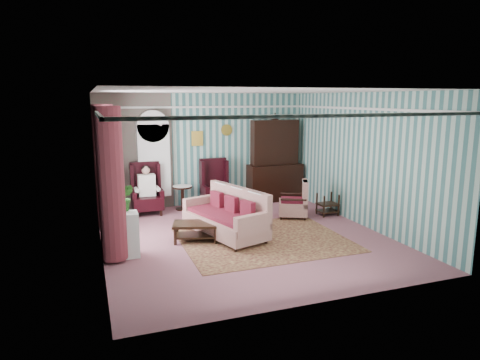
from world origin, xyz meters
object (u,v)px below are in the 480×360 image
object	(u,v)px
wingback_left	(147,189)
nest_table	(328,204)
coffee_table	(196,232)
sofa	(225,214)
dresser_hutch	(275,158)
floral_armchair	(293,199)
wingback_right	(216,184)
plant_stand	(123,235)
seated_woman	(147,190)
bookcase	(154,166)
round_side_table	(183,198)

from	to	relation	value
wingback_left	nest_table	bearing A→B (deg)	-20.85
nest_table	coffee_table	distance (m)	3.54
sofa	coffee_table	size ratio (longest dim) A/B	2.25
dresser_hutch	floral_armchair	xyz separation A→B (m)	(-0.31, -1.72, -0.74)
wingback_right	floral_armchair	world-z (taller)	wingback_right
dresser_hutch	plant_stand	xyz separation A→B (m)	(-4.30, -3.02, -0.78)
seated_woman	nest_table	bearing A→B (deg)	-20.85
bookcase	coffee_table	world-z (taller)	bookcase
nest_table	round_side_table	bearing A→B (deg)	151.80
bookcase	sofa	xyz separation A→B (m)	(1.00, -2.64, -0.65)
seated_woman	dresser_hutch	bearing A→B (deg)	4.41
dresser_hutch	wingback_right	world-z (taller)	dresser_hutch
round_side_table	coffee_table	size ratio (longest dim) A/B	0.68
nest_table	seated_woman	bearing A→B (deg)	159.15
wingback_right	nest_table	bearing A→B (deg)	-33.75
round_side_table	floral_armchair	bearing A→B (deg)	-34.91
wingback_left	seated_woman	world-z (taller)	wingback_left
dresser_hutch	nest_table	world-z (taller)	dresser_hutch
coffee_table	dresser_hutch	bearing A→B (deg)	42.21
plant_stand	sofa	xyz separation A→B (m)	(2.05, 0.50, 0.07)
dresser_hutch	wingback_right	xyz separation A→B (m)	(-1.75, -0.27, -0.55)
wingback_left	wingback_right	world-z (taller)	same
seated_woman	nest_table	distance (m)	4.37
wingback_left	plant_stand	world-z (taller)	wingback_left
coffee_table	wingback_right	bearing A→B (deg)	64.23
seated_woman	coffee_table	world-z (taller)	seated_woman
bookcase	wingback_right	size ratio (longest dim) A/B	1.79
bookcase	wingback_right	distance (m)	1.63
coffee_table	round_side_table	bearing A→B (deg)	83.56
wingback_right	nest_table	size ratio (longest dim) A/B	2.31
dresser_hutch	seated_woman	world-z (taller)	dresser_hutch
seated_woman	floral_armchair	bearing A→B (deg)	-24.43
floral_armchair	coffee_table	bearing A→B (deg)	134.71
round_side_table	seated_woman	bearing A→B (deg)	-170.54
wingback_right	dresser_hutch	bearing A→B (deg)	8.77
bookcase	wingback_left	world-z (taller)	bookcase
seated_woman	round_side_table	world-z (taller)	seated_woman
bookcase	nest_table	size ratio (longest dim) A/B	4.15
coffee_table	wingback_left	bearing A→B (deg)	104.79
seated_woman	wingback_left	bearing A→B (deg)	0.00
bookcase	plant_stand	world-z (taller)	bookcase
dresser_hutch	coffee_table	world-z (taller)	dresser_hutch
round_side_table	wingback_right	bearing A→B (deg)	-10.01
dresser_hutch	nest_table	bearing A→B (deg)	-72.61
seated_woman	sofa	world-z (taller)	seated_woman
bookcase	nest_table	distance (m)	4.37
dresser_hutch	seated_woman	size ratio (longest dim) A/B	2.00
dresser_hutch	floral_armchair	world-z (taller)	dresser_hutch
round_side_table	plant_stand	bearing A→B (deg)	-120.38
nest_table	coffee_table	bearing A→B (deg)	-167.05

